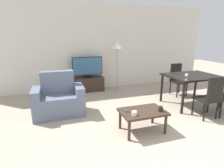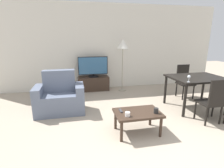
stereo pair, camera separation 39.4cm
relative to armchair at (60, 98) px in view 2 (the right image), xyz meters
name	(u,v)px [view 2 (the right image)]	position (x,y,z in m)	size (l,w,h in m)	color
ground_plane	(165,168)	(1.47, -2.15, -0.34)	(18.00, 18.00, 0.00)	tan
wall_back	(108,47)	(1.47, 1.81, 1.01)	(7.56, 0.06, 2.70)	silver
armchair	(60,98)	(0.00, 0.00, 0.00)	(1.07, 0.62, 0.95)	slate
tv_stand	(94,84)	(0.93, 1.54, -0.12)	(0.98, 0.39, 0.45)	#38281E
tv	(93,67)	(0.93, 1.54, 0.42)	(0.93, 0.32, 0.64)	black
coffee_table	(138,115)	(1.41, -1.23, 0.01)	(0.81, 0.54, 0.40)	#38281E
dining_table	(197,81)	(3.17, -0.41, 0.34)	(1.23, 0.95, 0.77)	black
dining_chair_near	(213,100)	(2.96, -1.20, 0.16)	(0.40, 0.40, 0.92)	black
dining_chair_far	(184,80)	(3.39, 0.37, 0.16)	(0.40, 0.40, 0.92)	black
floor_lamp	(123,46)	(1.83, 1.33, 1.07)	(0.38, 0.38, 1.60)	gray
remote_primary	(121,111)	(1.12, -1.13, 0.07)	(0.04, 0.15, 0.02)	#38383D
cup_white_near	(156,111)	(1.70, -1.34, 0.11)	(0.08, 0.08, 0.09)	black
cup_colored_far	(128,114)	(1.18, -1.35, 0.10)	(0.09, 0.09, 0.07)	white
wine_glass_left	(189,77)	(2.67, -0.79, 0.53)	(0.07, 0.07, 0.15)	silver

